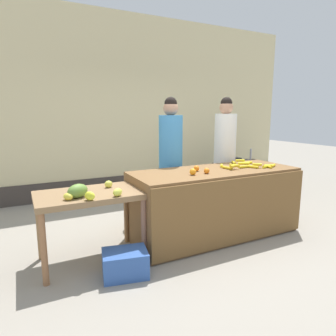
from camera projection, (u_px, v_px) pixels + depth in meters
name	position (u px, v px, depth m)	size (l,w,h in m)	color
ground_plane	(195.00, 238.00, 3.89)	(24.00, 24.00, 0.00)	gray
market_wall_back	(125.00, 108.00, 5.94)	(7.78, 0.23, 3.50)	beige
fruit_stall_counter	(215.00, 203.00, 3.93)	(2.22, 0.86, 0.88)	brown
side_table_wooden	(90.00, 202.00, 3.17)	(1.10, 0.68, 0.78)	olive
banana_bunch_pile	(247.00, 165.00, 4.05)	(0.76, 0.62, 0.07)	gold
orange_pile	(198.00, 170.00, 3.62)	(0.27, 0.25, 0.08)	orange
mango_papaya_pile	(84.00, 191.00, 2.98)	(0.60, 0.52, 0.14)	#D6DB49
vendor_woman_blue_shirt	(171.00, 161.00, 4.30)	(0.34, 0.34, 1.83)	#33333D
vendor_woman_white_shirt	(225.00, 156.00, 4.71)	(0.34, 0.34, 1.85)	#33333D
parked_motorcycle	(234.00, 172.00, 6.17)	(1.60, 0.18, 0.88)	black
produce_crate	(125.00, 263.00, 2.96)	(0.44, 0.32, 0.26)	#3359A5
produce_sack	(138.00, 209.00, 4.20)	(0.36, 0.30, 0.54)	tan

